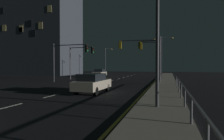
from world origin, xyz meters
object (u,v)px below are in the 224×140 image
at_px(traffic_light_near_left, 80,56).
at_px(traffic_light_overhead_east, 140,51).
at_px(car_oncoming, 100,73).
at_px(traffic_light_far_right, 151,53).
at_px(street_lamp_across_street, 159,53).
at_px(traffic_light_far_center, 151,52).
at_px(street_lamp_corner, 157,21).
at_px(street_lamp_median, 107,59).
at_px(street_lamp_far_end, 163,53).
at_px(car, 92,83).
at_px(traffic_light_mid_right, 69,54).
at_px(building_distant, 42,20).

relative_size(traffic_light_near_left, traffic_light_overhead_east, 0.99).
relative_size(car_oncoming, traffic_light_far_right, 0.79).
bearing_deg(traffic_light_overhead_east, car_oncoming, 127.21).
xyz_separation_m(traffic_light_overhead_east, street_lamp_across_street, (1.81, 8.73, 0.26)).
distance_m(traffic_light_far_center, street_lamp_corner, 16.34).
relative_size(car_oncoming, street_lamp_median, 0.67).
relative_size(traffic_light_near_left, street_lamp_corner, 0.76).
height_order(street_lamp_corner, street_lamp_far_end, street_lamp_far_end).
height_order(car_oncoming, traffic_light_far_center, traffic_light_far_center).
xyz_separation_m(street_lamp_corner, street_lamp_far_end, (-0.44, 27.79, 0.28)).
bearing_deg(car, traffic_light_mid_right, 128.62).
relative_size(traffic_light_far_center, traffic_light_far_right, 0.98).
bearing_deg(traffic_light_far_right, street_lamp_across_street, 76.74).
distance_m(traffic_light_near_left, traffic_light_far_right, 11.07).
distance_m(traffic_light_overhead_east, street_lamp_median, 26.17).
xyz_separation_m(traffic_light_mid_right, street_lamp_across_street, (11.23, 9.13, 0.52)).
xyz_separation_m(car, traffic_light_far_right, (3.50, 13.88, 3.26)).
xyz_separation_m(car_oncoming, traffic_light_far_right, (10.76, -8.04, 3.26)).
distance_m(car, building_distant, 41.11).
xyz_separation_m(traffic_light_overhead_east, street_lamp_median, (-11.76, 23.38, 0.04)).
height_order(traffic_light_far_center, traffic_light_mid_right, traffic_light_far_center).
relative_size(traffic_light_near_left, street_lamp_far_end, 0.72).
height_order(car, car_oncoming, same).
distance_m(traffic_light_far_center, building_distant, 35.96).
relative_size(street_lamp_corner, street_lamp_far_end, 0.94).
xyz_separation_m(traffic_light_far_right, street_lamp_across_street, (0.90, 3.80, 0.19)).
xyz_separation_m(street_lamp_corner, street_lamp_median, (-14.60, 37.39, -0.34)).
height_order(traffic_light_far_center, traffic_light_overhead_east, traffic_light_far_center).
relative_size(traffic_light_far_center, street_lamp_far_end, 0.74).
relative_size(street_lamp_across_street, street_lamp_median, 1.01).
bearing_deg(street_lamp_corner, street_lamp_median, 111.33).
bearing_deg(car_oncoming, street_lamp_median, 100.40).
height_order(street_lamp_across_street, building_distant, building_distant).
bearing_deg(traffic_light_overhead_east, street_lamp_across_street, 78.30).
bearing_deg(car_oncoming, street_lamp_across_street, -19.99).
height_order(street_lamp_far_end, building_distant, building_distant).
bearing_deg(traffic_light_mid_right, traffic_light_far_center, 14.03).
height_order(traffic_light_far_right, street_lamp_across_street, street_lamp_across_street).
height_order(car, traffic_light_mid_right, traffic_light_mid_right).
distance_m(traffic_light_far_right, street_lamp_corner, 19.04).
xyz_separation_m(car_oncoming, traffic_light_far_center, (10.94, -10.74, 3.18)).
height_order(traffic_light_far_right, street_lamp_far_end, street_lamp_far_end).
relative_size(street_lamp_median, building_distant, 0.24).
distance_m(traffic_light_overhead_east, traffic_light_mid_right, 9.43).
bearing_deg(car, street_lamp_across_street, 76.03).
bearing_deg(street_lamp_far_end, traffic_light_overhead_east, -99.89).
relative_size(traffic_light_far_right, street_lamp_median, 0.85).
bearing_deg(building_distant, traffic_light_mid_right, -47.28).
height_order(car_oncoming, traffic_light_overhead_east, traffic_light_overhead_east).
height_order(street_lamp_across_street, street_lamp_median, street_lamp_across_street).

